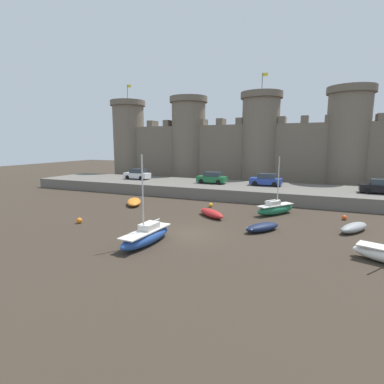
% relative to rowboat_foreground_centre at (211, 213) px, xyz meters
% --- Properties ---
extents(ground_plane, '(160.00, 160.00, 0.00)m').
position_rel_rowboat_foreground_centre_xyz_m(ground_plane, '(0.17, -5.83, -0.38)').
color(ground_plane, '#382D23').
extents(quay_road, '(63.54, 10.00, 1.45)m').
position_rel_rowboat_foreground_centre_xyz_m(quay_road, '(0.17, 12.72, 0.34)').
color(quay_road, '#666059').
rests_on(quay_road, ground).
extents(castle, '(58.26, 6.72, 18.15)m').
position_rel_rowboat_foreground_centre_xyz_m(castle, '(0.17, 23.96, 6.42)').
color(castle, '#706354').
rests_on(castle, ground).
extents(rowboat_foreground_centre, '(3.57, 3.21, 0.73)m').
position_rel_rowboat_foreground_centre_xyz_m(rowboat_foreground_centre, '(0.00, 0.00, 0.00)').
color(rowboat_foreground_centre, red).
rests_on(rowboat_foreground_centre, ground).
extents(sailboat_foreground_right, '(1.85, 5.39, 6.33)m').
position_rel_rowboat_foreground_centre_xyz_m(sailboat_foreground_right, '(-1.68, -9.22, 0.22)').
color(sailboat_foreground_right, '#234793').
rests_on(sailboat_foreground_right, ground).
extents(sailboat_near_channel_left, '(3.78, 4.54, 5.78)m').
position_rel_rowboat_foreground_centre_xyz_m(sailboat_near_channel_left, '(5.56, 3.38, 0.22)').
color(sailboat_near_channel_left, '#1E6B47').
rests_on(sailboat_near_channel_left, ground).
extents(rowboat_midflat_centre, '(2.77, 3.54, 0.74)m').
position_rel_rowboat_foreground_centre_xyz_m(rowboat_midflat_centre, '(12.19, -0.27, 0.00)').
color(rowboat_midflat_centre, gray).
rests_on(rowboat_midflat_centre, ground).
extents(rowboat_midflat_right, '(2.91, 3.33, 0.69)m').
position_rel_rowboat_foreground_centre_xyz_m(rowboat_midflat_right, '(5.36, -2.93, -0.02)').
color(rowboat_midflat_right, '#141E3D').
rests_on(rowboat_midflat_right, ground).
extents(rowboat_midflat_left, '(3.41, 4.21, 0.71)m').
position_rel_rowboat_foreground_centre_xyz_m(rowboat_midflat_left, '(-10.11, 1.94, -0.01)').
color(rowboat_midflat_left, orange).
rests_on(rowboat_midflat_left, ground).
extents(mooring_buoy_near_shore, '(0.45, 0.45, 0.45)m').
position_rel_rowboat_foreground_centre_xyz_m(mooring_buoy_near_shore, '(11.79, 3.70, -0.16)').
color(mooring_buoy_near_shore, '#E04C1E').
rests_on(mooring_buoy_near_shore, ground).
extents(mooring_buoy_off_centre, '(0.50, 0.50, 0.50)m').
position_rel_rowboat_foreground_centre_xyz_m(mooring_buoy_off_centre, '(-10.12, -6.73, -0.13)').
color(mooring_buoy_off_centre, orange).
rests_on(mooring_buoy_off_centre, ground).
extents(mooring_buoy_mid_mud, '(0.47, 0.47, 0.47)m').
position_rel_rowboat_foreground_centre_xyz_m(mooring_buoy_mid_mud, '(-1.52, 4.19, -0.15)').
color(mooring_buoy_mid_mud, orange).
rests_on(mooring_buoy_mid_mud, ground).
extents(car_quay_centre_west, '(4.15, 1.98, 1.62)m').
position_rel_rowboat_foreground_centre_xyz_m(car_quay_centre_west, '(-4.39, 12.92, 1.84)').
color(car_quay_centre_west, '#1E6638').
rests_on(car_quay_centre_west, quay_road).
extents(car_quay_west, '(4.15, 1.98, 1.62)m').
position_rel_rowboat_foreground_centre_xyz_m(car_quay_west, '(2.99, 13.57, 1.84)').
color(car_quay_west, '#263F99').
rests_on(car_quay_west, quay_road).
extents(car_quay_centre_east, '(4.15, 1.98, 1.62)m').
position_rel_rowboat_foreground_centre_xyz_m(car_quay_centre_east, '(15.87, 12.08, 1.84)').
color(car_quay_centre_east, black).
rests_on(car_quay_centre_east, quay_road).
extents(car_quay_east, '(4.15, 1.98, 1.62)m').
position_rel_rowboat_foreground_centre_xyz_m(car_quay_east, '(-16.79, 13.05, 1.84)').
color(car_quay_east, silver).
rests_on(car_quay_east, quay_road).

